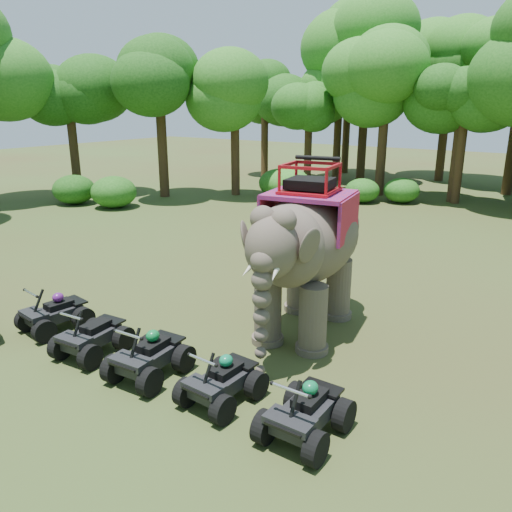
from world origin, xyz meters
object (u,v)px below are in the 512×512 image
Objects in this scene: atv_0 at (54,308)px; atv_3 at (222,375)px; atv_1 at (91,330)px; atv_4 at (306,405)px; elephant at (307,249)px; atv_2 at (149,350)px.

atv_0 is 5.47m from atv_3.
atv_4 is (5.46, 0.19, 0.02)m from atv_1.
elephant is 4.44m from atv_2.
elephant is 3.07× the size of atv_2.
atv_1 is (1.84, -0.29, -0.00)m from atv_0.
atv_0 is 1.02× the size of atv_3.
atv_1 is 1.80m from atv_2.
atv_1 is at bearing -1.56° from atv_0.
atv_2 is 1.06× the size of atv_3.
elephant is at bearing 44.10° from atv_1.
atv_4 is (2.12, -3.74, -1.53)m from elephant.
elephant is 4.56m from atv_4.
atv_2 is at bearing -3.79° from atv_1.
atv_1 is at bearing 177.53° from atv_2.
atv_1 is (-3.34, -3.92, -1.55)m from elephant.
atv_0 reaches higher than atv_3.
elephant reaches higher than atv_0.
atv_1 reaches higher than atv_3.
atv_0 is 1.00× the size of atv_1.
atv_1 is 1.02× the size of atv_3.
elephant is 3.21× the size of atv_1.
atv_3 is at bearing -2.62° from atv_1.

